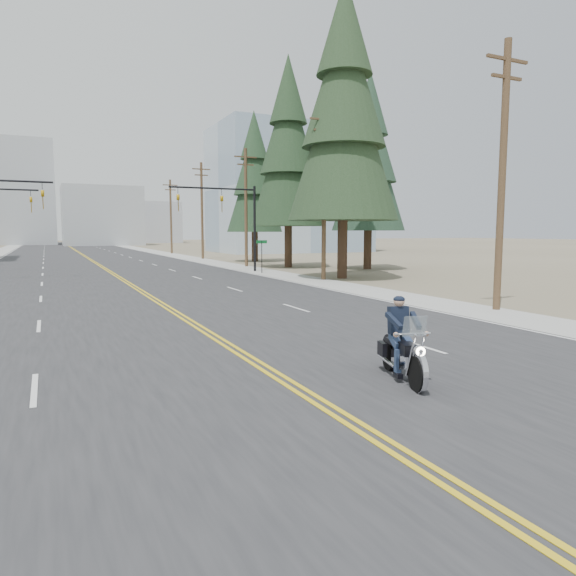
% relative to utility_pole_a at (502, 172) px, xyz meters
% --- Properties ---
extents(ground_plane, '(400.00, 400.00, 0.00)m').
position_rel_utility_pole_a_xyz_m(ground_plane, '(-12.50, -8.00, -5.73)').
color(ground_plane, '#776D56').
rests_on(ground_plane, ground).
extents(road, '(20.00, 200.00, 0.01)m').
position_rel_utility_pole_a_xyz_m(road, '(-12.50, 62.00, -5.73)').
color(road, '#303033').
rests_on(road, ground).
extents(sidewalk_right, '(3.00, 200.00, 0.01)m').
position_rel_utility_pole_a_xyz_m(sidewalk_right, '(-1.00, 62.00, -5.73)').
color(sidewalk_right, '#A5A5A0').
rests_on(sidewalk_right, ground).
extents(traffic_mast_right, '(7.10, 0.26, 7.00)m').
position_rel_utility_pole_a_xyz_m(traffic_mast_right, '(-3.52, 24.00, -0.79)').
color(traffic_mast_right, black).
rests_on(traffic_mast_right, ground).
extents(street_sign, '(0.90, 0.06, 2.62)m').
position_rel_utility_pole_a_xyz_m(street_sign, '(-1.70, 22.00, -3.93)').
color(street_sign, black).
rests_on(street_sign, ground).
extents(utility_pole_a, '(2.20, 0.30, 11.00)m').
position_rel_utility_pole_a_xyz_m(utility_pole_a, '(0.00, 0.00, 0.00)').
color(utility_pole_a, brown).
rests_on(utility_pole_a, ground).
extents(utility_pole_b, '(2.20, 0.30, 11.50)m').
position_rel_utility_pole_a_xyz_m(utility_pole_b, '(0.00, 15.00, 0.25)').
color(utility_pole_b, brown).
rests_on(utility_pole_b, ground).
extents(utility_pole_c, '(2.20, 0.30, 11.00)m').
position_rel_utility_pole_a_xyz_m(utility_pole_c, '(0.00, 30.00, 0.00)').
color(utility_pole_c, brown).
rests_on(utility_pole_c, ground).
extents(utility_pole_d, '(2.20, 0.30, 11.50)m').
position_rel_utility_pole_a_xyz_m(utility_pole_d, '(0.00, 45.00, 0.25)').
color(utility_pole_d, brown).
rests_on(utility_pole_d, ground).
extents(utility_pole_e, '(2.20, 0.30, 11.00)m').
position_rel_utility_pole_a_xyz_m(utility_pole_e, '(0.00, 62.00, 0.00)').
color(utility_pole_e, brown).
rests_on(utility_pole_e, ground).
extents(glass_building, '(24.00, 16.00, 20.00)m').
position_rel_utility_pole_a_xyz_m(glass_building, '(19.50, 62.00, 4.27)').
color(glass_building, '#9EB5CC').
rests_on(glass_building, ground).
extents(haze_bldg_b, '(18.00, 14.00, 14.00)m').
position_rel_utility_pole_a_xyz_m(haze_bldg_b, '(-4.50, 117.00, 1.27)').
color(haze_bldg_b, '#ADB2B7').
rests_on(haze_bldg_b, ground).
extents(haze_bldg_c, '(16.00, 12.00, 18.00)m').
position_rel_utility_pole_a_xyz_m(haze_bldg_c, '(27.50, 102.00, 3.27)').
color(haze_bldg_c, '#B7BCC6').
rests_on(haze_bldg_c, ground).
extents(haze_bldg_d, '(20.00, 15.00, 26.00)m').
position_rel_utility_pole_a_xyz_m(haze_bldg_d, '(-24.50, 132.00, 7.27)').
color(haze_bldg_d, '#ADB2B7').
rests_on(haze_bldg_d, ground).
extents(haze_bldg_e, '(14.00, 14.00, 12.00)m').
position_rel_utility_pole_a_xyz_m(haze_bldg_e, '(12.50, 142.00, 0.27)').
color(haze_bldg_e, '#B7BCC6').
rests_on(haze_bldg_e, ground).
extents(motorcyclist, '(1.68, 2.58, 1.86)m').
position_rel_utility_pole_a_xyz_m(motorcyclist, '(-10.07, -6.67, -4.80)').
color(motorcyclist, black).
rests_on(motorcyclist, ground).
extents(conifer_near, '(7.73, 7.73, 20.47)m').
position_rel_utility_pole_a_xyz_m(conifer_near, '(1.84, 15.60, 6.02)').
color(conifer_near, '#382619').
rests_on(conifer_near, ground).
extents(conifer_mid, '(6.38, 6.38, 17.01)m').
position_rel_utility_pole_a_xyz_m(conifer_mid, '(8.61, 22.46, 4.03)').
color(conifer_mid, '#382619').
rests_on(conifer_mid, ground).
extents(conifer_tall, '(6.88, 6.88, 19.12)m').
position_rel_utility_pole_a_xyz_m(conifer_tall, '(3.19, 27.44, 5.25)').
color(conifer_tall, '#382619').
rests_on(conifer_tall, ground).
extents(conifer_far, '(6.11, 6.11, 16.36)m').
position_rel_utility_pole_a_xyz_m(conifer_far, '(3.83, 37.53, 3.65)').
color(conifer_far, '#382619').
rests_on(conifer_far, ground).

